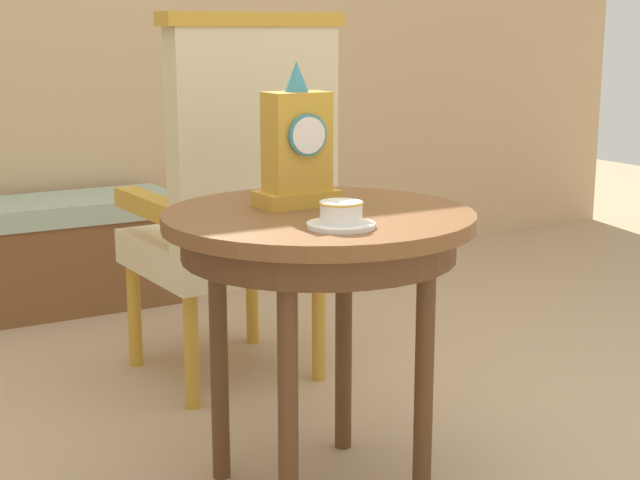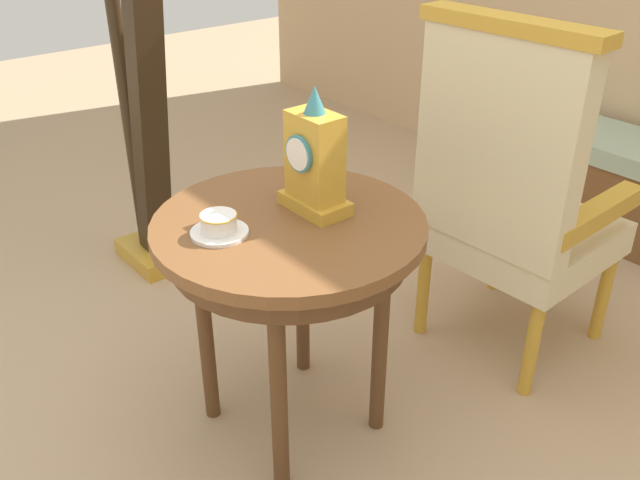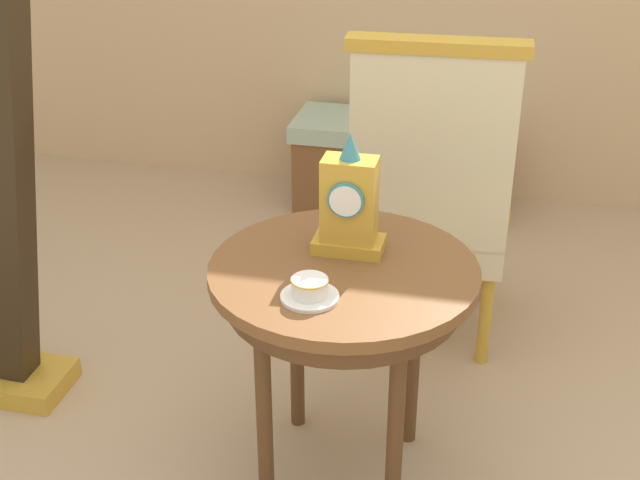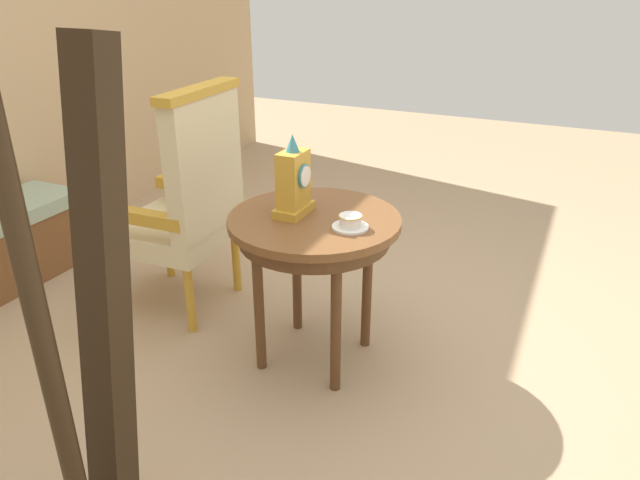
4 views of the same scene
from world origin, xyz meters
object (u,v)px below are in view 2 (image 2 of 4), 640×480
object	(u,v)px
mantel_clock	(314,162)
armchair	(512,193)
window_bench	(602,180)
teacup_left	(219,225)
harp	(142,107)
side_table	(290,247)

from	to	relation	value
mantel_clock	armchair	world-z (taller)	armchair
mantel_clock	armchair	bearing A→B (deg)	76.88
window_bench	armchair	bearing A→B (deg)	-76.17
mantel_clock	armchair	size ratio (longest dim) A/B	0.29
teacup_left	mantel_clock	bearing A→B (deg)	80.85
teacup_left	harp	bearing A→B (deg)	163.20
mantel_clock	armchair	xyz separation A→B (m)	(0.15, 0.66, -0.23)
mantel_clock	window_bench	bearing A→B (deg)	93.84
mantel_clock	window_bench	distance (m)	1.88
side_table	armchair	world-z (taller)	armchair
armchair	harp	distance (m)	1.39
mantel_clock	harp	world-z (taller)	harp
armchair	window_bench	xyz separation A→B (m)	(-0.27, 1.11, -0.37)
teacup_left	mantel_clock	xyz separation A→B (m)	(0.04, 0.27, 0.11)
teacup_left	window_bench	distance (m)	2.11
mantel_clock	teacup_left	bearing A→B (deg)	-99.15
mantel_clock	armchair	distance (m)	0.72
side_table	harp	xyz separation A→B (m)	(-1.10, 0.14, 0.07)
harp	armchair	bearing A→B (deg)	26.31
side_table	teacup_left	xyz separation A→B (m)	(-0.05, -0.18, 0.11)
teacup_left	side_table	bearing A→B (deg)	74.65
harp	teacup_left	bearing A→B (deg)	-16.80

